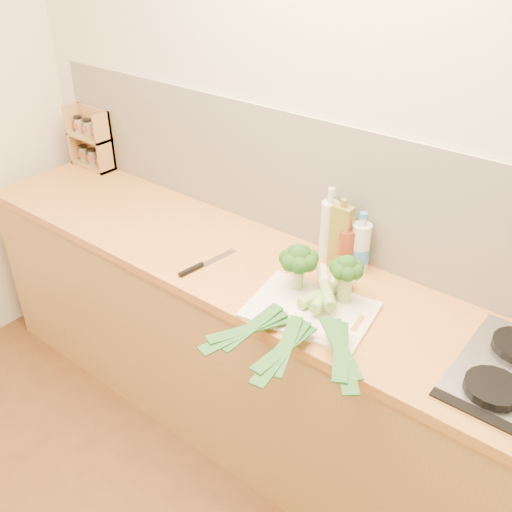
% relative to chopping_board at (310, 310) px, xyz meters
% --- Properties ---
extents(room_shell, '(3.50, 3.50, 3.50)m').
position_rel_chopping_board_xyz_m(room_shell, '(-0.23, 0.41, 0.26)').
color(room_shell, beige).
rests_on(room_shell, ground).
extents(counter, '(3.20, 0.62, 0.90)m').
position_rel_chopping_board_xyz_m(counter, '(-0.23, 0.12, -0.46)').
color(counter, '#A78445').
rests_on(counter, ground).
extents(chopping_board, '(0.48, 0.39, 0.01)m').
position_rel_chopping_board_xyz_m(chopping_board, '(0.00, 0.00, 0.00)').
color(chopping_board, white).
rests_on(chopping_board, counter).
extents(broccoli_left, '(0.14, 0.15, 0.18)m').
position_rel_chopping_board_xyz_m(broccoli_left, '(-0.11, 0.08, 0.13)').
color(broccoli_left, '#A1BC6E').
rests_on(broccoli_left, chopping_board).
extents(broccoli_right, '(0.12, 0.12, 0.19)m').
position_rel_chopping_board_xyz_m(broccoli_right, '(0.07, 0.11, 0.13)').
color(broccoli_right, '#A1BC6E').
rests_on(broccoli_right, chopping_board).
extents(leek_front, '(0.22, 0.67, 0.04)m').
position_rel_chopping_board_xyz_m(leek_front, '(-0.02, -0.03, 0.03)').
color(leek_front, white).
rests_on(leek_front, chopping_board).
extents(leek_mid, '(0.18, 0.69, 0.04)m').
position_rel_chopping_board_xyz_m(leek_mid, '(0.04, -0.04, 0.05)').
color(leek_mid, white).
rests_on(leek_mid, chopping_board).
extents(leek_back, '(0.46, 0.53, 0.04)m').
position_rel_chopping_board_xyz_m(leek_back, '(0.10, -0.03, 0.07)').
color(leek_back, white).
rests_on(leek_back, chopping_board).
extents(chefs_knife, '(0.06, 0.29, 0.02)m').
position_rel_chopping_board_xyz_m(chefs_knife, '(-0.51, -0.04, 0.00)').
color(chefs_knife, silver).
rests_on(chefs_knife, counter).
extents(spice_rack, '(0.27, 0.11, 0.32)m').
position_rel_chopping_board_xyz_m(spice_rack, '(-1.68, 0.36, 0.13)').
color(spice_rack, '#B2874C').
rests_on(spice_rack, counter).
extents(oil_tin, '(0.08, 0.05, 0.30)m').
position_rel_chopping_board_xyz_m(oil_tin, '(-0.08, 0.32, 0.13)').
color(oil_tin, olive).
rests_on(oil_tin, counter).
extents(glass_bottle, '(0.07, 0.07, 0.30)m').
position_rel_chopping_board_xyz_m(glass_bottle, '(-0.16, 0.35, 0.12)').
color(glass_bottle, silver).
rests_on(glass_bottle, counter).
extents(amber_bottle, '(0.06, 0.06, 0.23)m').
position_rel_chopping_board_xyz_m(amber_bottle, '(-0.05, 0.31, 0.09)').
color(amber_bottle, maroon).
rests_on(amber_bottle, counter).
extents(water_bottle, '(0.08, 0.08, 0.23)m').
position_rel_chopping_board_xyz_m(water_bottle, '(-0.01, 0.35, 0.09)').
color(water_bottle, silver).
rests_on(water_bottle, counter).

